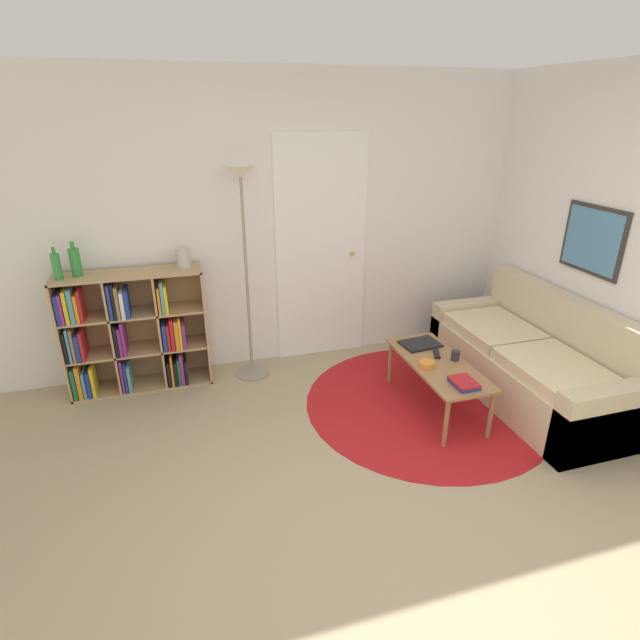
% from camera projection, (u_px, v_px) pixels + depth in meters
% --- Properties ---
extents(ground_plane, '(14.00, 14.00, 0.00)m').
position_uv_depth(ground_plane, '(395.00, 559.00, 2.73)').
color(ground_plane, tan).
extents(wall_back, '(7.35, 0.11, 2.60)m').
position_uv_depth(wall_back, '(286.00, 226.00, 4.49)').
color(wall_back, silver).
rests_on(wall_back, ground_plane).
extents(wall_right, '(0.08, 5.55, 2.60)m').
position_uv_depth(wall_right, '(594.00, 242.00, 3.91)').
color(wall_right, silver).
rests_on(wall_right, ground_plane).
extents(rug, '(2.00, 2.00, 0.01)m').
position_uv_depth(rug, '(426.00, 403.00, 4.16)').
color(rug, '#B2191E').
rests_on(rug, ground_plane).
extents(bookshelf, '(1.16, 0.34, 1.04)m').
position_uv_depth(bookshelf, '(131.00, 333.00, 4.24)').
color(bookshelf, tan).
rests_on(bookshelf, ground_plane).
extents(floor_lamp, '(0.30, 0.30, 1.86)m').
position_uv_depth(floor_lamp, '(243.00, 216.00, 4.06)').
color(floor_lamp, gray).
rests_on(floor_lamp, ground_plane).
extents(couch, '(0.80, 1.86, 0.86)m').
position_uv_depth(couch, '(533.00, 364.00, 4.20)').
color(couch, '#CCB793').
rests_on(couch, ground_plane).
extents(coffee_table, '(0.45, 1.06, 0.41)m').
position_uv_depth(coffee_table, '(438.00, 367.00, 3.97)').
color(coffee_table, '#996B42').
rests_on(coffee_table, ground_plane).
extents(laptop, '(0.34, 0.26, 0.02)m').
position_uv_depth(laptop, '(420.00, 344.00, 4.24)').
color(laptop, black).
rests_on(laptop, coffee_table).
extents(bowl, '(0.12, 0.12, 0.04)m').
position_uv_depth(bowl, '(427.00, 364.00, 3.87)').
color(bowl, orange).
rests_on(bowl, coffee_table).
extents(book_stack_on_table, '(0.16, 0.21, 0.04)m').
position_uv_depth(book_stack_on_table, '(464.00, 383.00, 3.61)').
color(book_stack_on_table, navy).
rests_on(book_stack_on_table, coffee_table).
extents(cup, '(0.07, 0.07, 0.08)m').
position_uv_depth(cup, '(455.00, 355.00, 3.97)').
color(cup, '#28282D').
rests_on(cup, coffee_table).
extents(remote, '(0.10, 0.15, 0.02)m').
position_uv_depth(remote, '(437.00, 354.00, 4.06)').
color(remote, black).
rests_on(remote, coffee_table).
extents(bottle_left, '(0.07, 0.07, 0.26)m').
position_uv_depth(bottle_left, '(57.00, 266.00, 3.85)').
color(bottle_left, '#2D8438').
rests_on(bottle_left, bookshelf).
extents(bottle_middle, '(0.08, 0.08, 0.28)m').
position_uv_depth(bottle_middle, '(75.00, 262.00, 3.92)').
color(bottle_middle, '#2D8438').
rests_on(bottle_middle, bookshelf).
extents(vase_on_shelf, '(0.11, 0.11, 0.18)m').
position_uv_depth(vase_on_shelf, '(183.00, 258.00, 4.13)').
color(vase_on_shelf, '#B7B2A8').
rests_on(vase_on_shelf, bookshelf).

